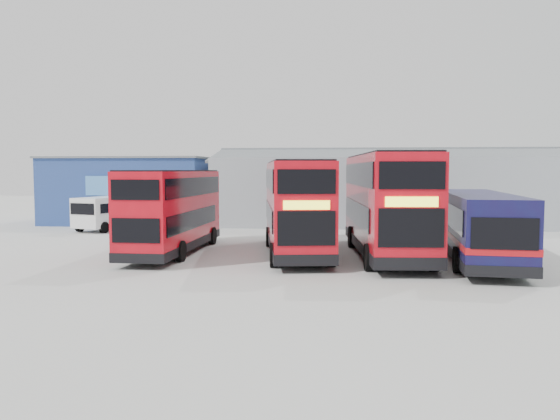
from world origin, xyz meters
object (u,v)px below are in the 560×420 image
object	(u,v)px
single_decker_blue	(478,228)
panel_van	(109,211)
maintenance_shed	(412,189)
double_decker_left	(173,212)
office_block	(133,190)
double_decker_right	(386,206)
double_decker_centre	(296,208)

from	to	relation	value
single_decker_blue	panel_van	distance (m)	24.48
maintenance_shed	double_decker_left	xyz separation A→B (m)	(-14.08, -17.64, -0.55)
double_decker_left	panel_van	xyz separation A→B (m)	(-7.54, 9.94, -0.77)
maintenance_shed	panel_van	size ratio (longest dim) A/B	5.44
office_block	double_decker_right	distance (m)	24.00
maintenance_shed	double_decker_right	bearing A→B (deg)	-101.96
office_block	double_decker_left	world-z (taller)	office_block
office_block	double_decker_centre	world-z (taller)	office_block
double_decker_left	double_decker_centre	bearing A→B (deg)	-175.20
double_decker_centre	double_decker_right	xyz separation A→B (m)	(4.33, -0.26, 0.16)
panel_van	double_decker_left	bearing A→B (deg)	-36.72
maintenance_shed	panel_van	bearing A→B (deg)	-160.40
maintenance_shed	double_decker_centre	size ratio (longest dim) A/B	2.78
single_decker_blue	panel_van	xyz separation A→B (m)	(-21.90, 10.94, -0.24)
office_block	double_decker_left	distance (m)	17.53
double_decker_left	double_decker_right	xyz separation A→B (m)	(10.36, 0.09, 0.37)
double_decker_left	double_decker_right	bearing A→B (deg)	-178.05
maintenance_shed	double_decker_left	world-z (taller)	maintenance_shed
office_block	double_decker_centre	bearing A→B (deg)	-47.60
office_block	maintenance_shed	bearing A→B (deg)	5.21
office_block	maintenance_shed	distance (m)	22.09
double_decker_right	double_decker_left	bearing A→B (deg)	176.50
double_decker_left	single_decker_blue	distance (m)	14.40
office_block	single_decker_blue	world-z (taller)	office_block
office_block	double_decker_centre	distance (m)	20.69
office_block	double_decker_right	world-z (taller)	office_block
double_decker_centre	single_decker_blue	bearing A→B (deg)	-17.70
double_decker_left	panel_van	size ratio (longest dim) A/B	1.75
double_decker_centre	single_decker_blue	world-z (taller)	double_decker_centre
office_block	panel_van	distance (m)	5.85
double_decker_left	single_decker_blue	world-z (taller)	double_decker_left
office_block	panel_van	xyz separation A→B (m)	(0.38, -5.69, -1.30)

